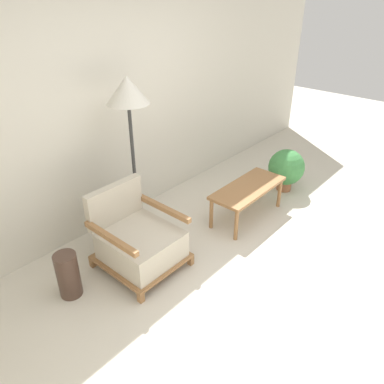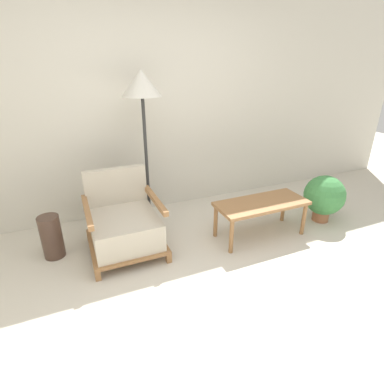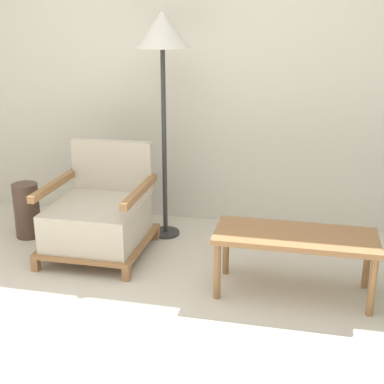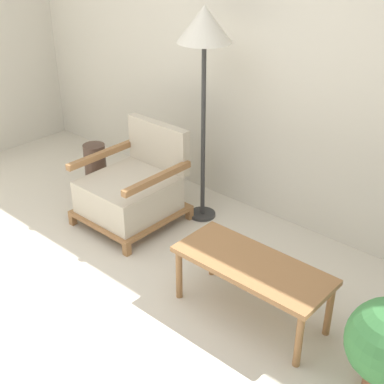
{
  "view_description": "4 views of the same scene",
  "coord_description": "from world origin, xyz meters",
  "views": [
    {
      "loc": [
        -2.43,
        -1.09,
        2.48
      ],
      "look_at": [
        0.12,
        1.15,
        0.55
      ],
      "focal_mm": 35.0,
      "sensor_mm": 36.0,
      "label": 1
    },
    {
      "loc": [
        -0.99,
        -1.46,
        1.78
      ],
      "look_at": [
        0.12,
        1.15,
        0.55
      ],
      "focal_mm": 28.0,
      "sensor_mm": 36.0,
      "label": 2
    },
    {
      "loc": [
        0.87,
        -2.2,
        1.7
      ],
      "look_at": [
        0.12,
        1.15,
        0.55
      ],
      "focal_mm": 50.0,
      "sensor_mm": 36.0,
      "label": 3
    },
    {
      "loc": [
        2.33,
        -1.34,
        2.35
      ],
      "look_at": [
        0.12,
        1.15,
        0.55
      ],
      "focal_mm": 50.0,
      "sensor_mm": 36.0,
      "label": 4
    }
  ],
  "objects": [
    {
      "name": "wall_back",
      "position": [
        0.0,
        2.09,
        1.35
      ],
      "size": [
        8.0,
        0.06,
        2.7
      ],
      "color": "beige",
      "rests_on": "ground_plane"
    },
    {
      "name": "armchair",
      "position": [
        -0.59,
        1.22,
        0.29
      ],
      "size": [
        0.71,
        0.76,
        0.78
      ],
      "color": "olive",
      "rests_on": "ground_plane"
    },
    {
      "name": "coffee_table",
      "position": [
        0.83,
        0.91,
        0.36
      ],
      "size": [
        1.0,
        0.42,
        0.41
      ],
      "color": "olive",
      "rests_on": "ground_plane"
    },
    {
      "name": "ground_plane",
      "position": [
        0.0,
        0.0,
        0.0
      ],
      "size": [
        14.0,
        14.0,
        0.0
      ],
      "primitive_type": "plane",
      "color": "beige"
    },
    {
      "name": "potted_plant",
      "position": [
        1.72,
        0.9,
        0.32
      ],
      "size": [
        0.47,
        0.47,
        0.57
      ],
      "color": "#935B3D",
      "rests_on": "ground_plane"
    },
    {
      "name": "floor_lamp",
      "position": [
        -0.21,
        1.65,
        1.52
      ],
      "size": [
        0.41,
        0.41,
        1.72
      ],
      "color": "#2D2D2D",
      "rests_on": "ground_plane"
    },
    {
      "name": "vase",
      "position": [
        -1.27,
        1.38,
        0.22
      ],
      "size": [
        0.2,
        0.2,
        0.44
      ],
      "primitive_type": "cylinder",
      "color": "#473328",
      "rests_on": "ground_plane"
    }
  ]
}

